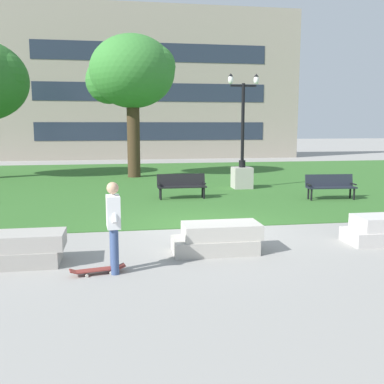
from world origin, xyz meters
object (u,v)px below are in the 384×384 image
(skateboard, at_px, (98,270))
(lamp_post_right, at_px, (242,165))
(park_bench_far_left, at_px, (182,184))
(concrete_block_center, at_px, (17,250))
(person_skateboarder, at_px, (114,222))
(concrete_block_left, at_px, (218,238))
(park_bench_near_left, at_px, (330,185))

(skateboard, xyz_separation_m, lamp_post_right, (5.68, 10.40, 0.92))
(park_bench_far_left, bearing_deg, concrete_block_center, -120.57)
(lamp_post_right, bearing_deg, person_skateboarder, -117.41)
(concrete_block_center, relative_size, skateboard, 1.82)
(concrete_block_left, bearing_deg, concrete_block_center, -177.21)
(concrete_block_center, xyz_separation_m, person_skateboarder, (1.90, -0.80, 0.66))
(concrete_block_center, height_order, park_bench_near_left, park_bench_near_left)
(person_skateboarder, bearing_deg, concrete_block_left, 24.57)
(concrete_block_left, distance_m, park_bench_near_left, 8.25)
(concrete_block_center, xyz_separation_m, lamp_post_right, (7.27, 9.55, 0.70))
(park_bench_far_left, xyz_separation_m, lamp_post_right, (2.94, 2.23, 0.47))
(concrete_block_left, distance_m, skateboard, 2.72)
(park_bench_near_left, bearing_deg, lamp_post_right, 126.25)
(concrete_block_left, height_order, park_bench_far_left, park_bench_far_left)
(concrete_block_center, relative_size, person_skateboarder, 1.11)
(skateboard, height_order, park_bench_far_left, park_bench_far_left)
(person_skateboarder, xyz_separation_m, skateboard, (-0.31, -0.04, -0.88))
(park_bench_far_left, bearing_deg, skateboard, -108.51)
(park_bench_near_left, distance_m, lamp_post_right, 4.13)
(person_skateboarder, distance_m, park_bench_near_left, 10.52)
(lamp_post_right, bearing_deg, concrete_block_left, -108.75)
(concrete_block_center, height_order, park_bench_far_left, park_bench_far_left)
(person_skateboarder, relative_size, lamp_post_right, 0.35)
(concrete_block_left, relative_size, park_bench_far_left, 1.04)
(concrete_block_left, relative_size, skateboard, 1.81)
(person_skateboarder, bearing_deg, park_bench_near_left, 42.13)
(person_skateboarder, height_order, lamp_post_right, lamp_post_right)
(concrete_block_center, xyz_separation_m, park_bench_near_left, (9.69, 6.25, 0.23))
(concrete_block_center, xyz_separation_m, concrete_block_left, (4.09, 0.20, 0.00))
(person_skateboarder, bearing_deg, park_bench_far_left, 73.37)
(skateboard, relative_size, park_bench_far_left, 0.58)
(skateboard, bearing_deg, lamp_post_right, 61.36)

